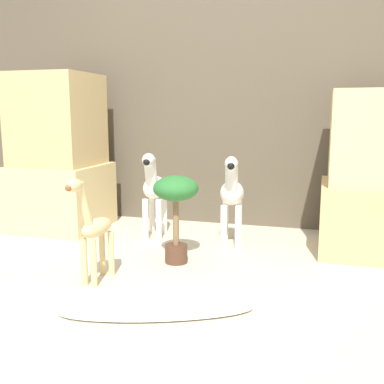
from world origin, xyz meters
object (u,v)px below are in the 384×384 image
giraffe_figurine (94,229)px  potted_palm_front (176,200)px  zebra_left (154,188)px  zebra_right (232,194)px  surfboard (154,310)px

giraffe_figurine → potted_palm_front: giraffe_figurine is taller
zebra_left → giraffe_figurine: (0.02, -0.99, -0.07)m
zebra_right → giraffe_figurine: bearing=-123.5°
potted_palm_front → zebra_right: bearing=59.8°
zebra_left → potted_palm_front: (0.36, -0.53, 0.03)m
giraffe_figurine → surfboard: (0.47, -0.29, -0.30)m
surfboard → giraffe_figurine: bearing=148.7°
potted_palm_front → surfboard: size_ratio=0.58×
giraffe_figurine → potted_palm_front: 0.58m
zebra_left → surfboard: size_ratio=0.69×
zebra_right → potted_palm_front: zebra_right is taller
zebra_right → surfboard: bearing=-96.7°
zebra_right → zebra_left: 0.63m
zebra_left → surfboard: bearing=-69.2°
zebra_left → potted_palm_front: 0.64m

